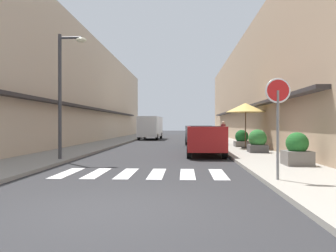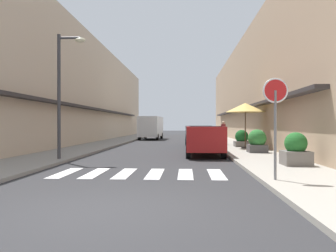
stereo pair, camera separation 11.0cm
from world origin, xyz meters
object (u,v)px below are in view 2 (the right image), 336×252
Objects in this scene: round_street_sign at (275,102)px; pedestrian_walking_near at (223,132)px; planter_far at (242,139)px; street_lamp at (64,82)px; parked_car_mid at (199,133)px; delivery_van at (151,126)px; parked_car_near at (204,137)px; cafe_umbrella at (245,108)px; planter_corner at (296,150)px; planter_midblock at (257,141)px.

round_street_sign is 14.69m from pedestrian_walking_near.
planter_far is (1.30, 12.58, -1.52)m from round_street_sign.
parked_car_mid is at bearing 57.42° from street_lamp.
round_street_sign is (1.39, -14.04, 1.21)m from parked_car_mid.
pedestrian_walking_near is (6.29, -10.22, -0.41)m from delivery_van.
pedestrian_walking_near is at bearing 52.20° from street_lamp.
planter_far is (2.69, 5.06, -0.31)m from parked_car_near.
pedestrian_walking_near reaches higher than parked_car_mid.
cafe_umbrella is at bearing 36.70° from street_lamp.
cafe_umbrella is at bearing -91.70° from planter_far.
parked_car_near is at bearing 123.39° from planter_corner.
cafe_umbrella is at bearing -62.40° from delivery_van.
parked_car_mid is 3.97× the size of planter_far.
street_lamp reaches higher than parked_car_near.
delivery_van is 12.00m from pedestrian_walking_near.
planter_far is (0.04, 1.48, -1.93)m from cafe_umbrella.
parked_car_near is 7.75m from round_street_sign.
parked_car_mid is 11.74m from delivery_van.
planter_midblock is (2.72, -5.80, -0.24)m from parked_car_mid.
parked_car_near is at bearing -79.61° from pedestrian_walking_near.
street_lamp is (-5.99, -2.85, 2.37)m from parked_car_near.
parked_car_near is 5.74m from planter_far.
planter_far is (8.67, 7.91, -2.68)m from street_lamp.
street_lamp is 3.11× the size of pedestrian_walking_near.
planter_far is at bearing 91.49° from planter_corner.
planter_midblock is at bearing -88.41° from cafe_umbrella.
delivery_van reaches higher than pedestrian_walking_near.
round_street_sign is 0.51× the size of street_lamp.
parked_car_near and parked_car_mid have the same top height.
parked_car_near is 1.62× the size of round_street_sign.
parked_car_near is 4.74m from cafe_umbrella.
planter_midblock is at bearing 22.30° from street_lamp.
street_lamp is at bearing -137.64° from planter_far.
parked_car_near is 6.52m from parked_car_mid.
cafe_umbrella is at bearing 92.08° from planter_corner.
parked_car_near is 1.56× the size of cafe_umbrella.
delivery_van is at bearing 145.74° from pedestrian_walking_near.
planter_midblock is (2.72, 0.72, -0.24)m from parked_car_near.
round_street_sign is (1.39, -7.53, 1.21)m from parked_car_near.
delivery_van is 2.09× the size of round_street_sign.
delivery_van is at bearing 117.60° from cafe_umbrella.
round_street_sign is 12.74m from planter_far.
round_street_sign is 3.75m from planter_corner.
planter_midblock is (-0.21, 5.17, 0.04)m from planter_corner.
street_lamp is at bearing 169.83° from planter_corner.
street_lamp reaches higher than cafe_umbrella.
parked_car_near is at bearing 25.46° from street_lamp.
cafe_umbrella is at bearing 83.56° from round_street_sign.
planter_corner is at bearing -56.61° from parked_car_near.
street_lamp is 4.47× the size of planter_corner.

